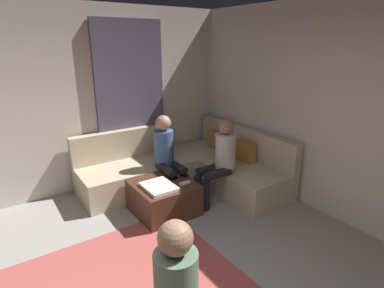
# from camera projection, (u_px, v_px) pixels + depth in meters

# --- Properties ---
(wall_back) EXTENTS (6.00, 0.12, 2.70)m
(wall_back) POSITION_uv_depth(u_px,v_px,m) (370.00, 119.00, 3.48)
(wall_back) COLOR beige
(wall_back) RESTS_ON ground_plane
(wall_left) EXTENTS (0.12, 6.00, 2.70)m
(wall_left) POSITION_uv_depth(u_px,v_px,m) (39.00, 105.00, 4.21)
(wall_left) COLOR beige
(wall_left) RESTS_ON ground_plane
(curtain_panel) EXTENTS (0.06, 1.10, 2.50)m
(curtain_panel) POSITION_uv_depth(u_px,v_px,m) (131.00, 104.00, 4.86)
(curtain_panel) COLOR #595166
(curtain_panel) RESTS_ON ground_plane
(sectional_couch) EXTENTS (2.10, 2.55, 0.87)m
(sectional_couch) POSITION_uv_depth(u_px,v_px,m) (189.00, 168.00, 4.88)
(sectional_couch) COLOR #C6B593
(sectional_couch) RESTS_ON ground_plane
(ottoman) EXTENTS (0.76, 0.76, 0.42)m
(ottoman) POSITION_uv_depth(u_px,v_px,m) (164.00, 197.00, 4.11)
(ottoman) COLOR #4C2D1E
(ottoman) RESTS_ON ground_plane
(folded_blanket) EXTENTS (0.44, 0.36, 0.04)m
(folded_blanket) POSITION_uv_depth(u_px,v_px,m) (159.00, 187.00, 3.90)
(folded_blanket) COLOR white
(folded_blanket) RESTS_ON ottoman
(coffee_mug) EXTENTS (0.08, 0.08, 0.10)m
(coffee_mug) POSITION_uv_depth(u_px,v_px,m) (167.00, 171.00, 4.30)
(coffee_mug) COLOR #334C72
(coffee_mug) RESTS_ON ottoman
(game_remote) EXTENTS (0.05, 0.15, 0.02)m
(game_remote) POSITION_uv_depth(u_px,v_px,m) (185.00, 183.00, 4.02)
(game_remote) COLOR white
(game_remote) RESTS_ON ottoman
(person_on_couch_back) EXTENTS (0.30, 0.60, 1.20)m
(person_on_couch_back) POSITION_uv_depth(u_px,v_px,m) (220.00, 158.00, 4.26)
(person_on_couch_back) COLOR black
(person_on_couch_back) RESTS_ON ground_plane
(person_on_couch_side) EXTENTS (0.60, 0.30, 1.20)m
(person_on_couch_side) POSITION_uv_depth(u_px,v_px,m) (167.00, 154.00, 4.40)
(person_on_couch_side) COLOR black
(person_on_couch_side) RESTS_ON ground_plane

